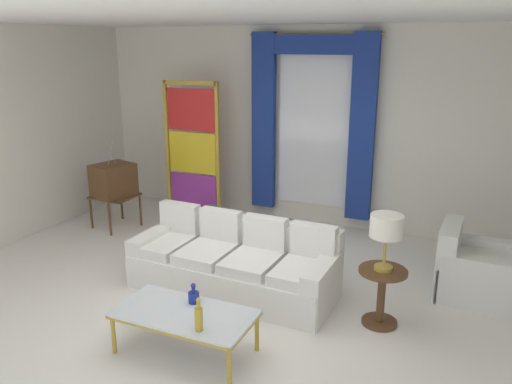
% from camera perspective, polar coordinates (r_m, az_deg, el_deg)
% --- Properties ---
extents(ground_plane, '(16.00, 16.00, 0.00)m').
position_cam_1_polar(ground_plane, '(5.62, -3.58, -12.77)').
color(ground_plane, white).
extents(wall_rear, '(8.00, 0.12, 3.00)m').
position_cam_1_polar(wall_rear, '(7.84, 6.64, 7.24)').
color(wall_rear, white).
rests_on(wall_rear, ground).
extents(wall_left, '(0.12, 7.00, 3.00)m').
position_cam_1_polar(wall_left, '(7.84, -26.20, 5.66)').
color(wall_left, white).
rests_on(wall_left, ground).
extents(ceiling_slab, '(8.00, 7.60, 0.04)m').
position_cam_1_polar(ceiling_slab, '(5.63, -0.19, 19.28)').
color(ceiling_slab, white).
extents(curtained_window, '(2.00, 0.17, 2.70)m').
position_cam_1_polar(curtained_window, '(7.65, 6.30, 8.85)').
color(curtained_window, white).
rests_on(curtained_window, ground).
extents(couch_white_long, '(2.37, 1.00, 0.86)m').
position_cam_1_polar(couch_white_long, '(5.88, -2.25, -8.02)').
color(couch_white_long, white).
rests_on(couch_white_long, ground).
extents(coffee_table, '(1.26, 0.65, 0.41)m').
position_cam_1_polar(coffee_table, '(4.75, -8.03, -13.63)').
color(coffee_table, silver).
rests_on(coffee_table, ground).
extents(bottle_blue_decanter, '(0.07, 0.07, 0.30)m').
position_cam_1_polar(bottle_blue_decanter, '(4.40, -6.46, -13.85)').
color(bottle_blue_decanter, gold).
rests_on(bottle_blue_decanter, coffee_table).
extents(bottle_crystal_tall, '(0.10, 0.10, 0.20)m').
position_cam_1_polar(bottle_crystal_tall, '(4.85, -7.04, -11.56)').
color(bottle_crystal_tall, navy).
rests_on(bottle_crystal_tall, coffee_table).
extents(vintage_tv, '(0.65, 0.70, 1.35)m').
position_cam_1_polar(vintage_tv, '(7.95, -15.77, 1.15)').
color(vintage_tv, brown).
rests_on(vintage_tv, ground).
extents(armchair_white, '(0.84, 0.84, 0.80)m').
position_cam_1_polar(armchair_white, '(6.22, 23.03, -8.20)').
color(armchair_white, white).
rests_on(armchair_white, ground).
extents(stained_glass_divider, '(0.95, 0.05, 2.20)m').
position_cam_1_polar(stained_glass_divider, '(7.95, -7.17, 4.11)').
color(stained_glass_divider, gold).
rests_on(stained_glass_divider, ground).
extents(peacock_figurine, '(0.44, 0.60, 0.50)m').
position_cam_1_polar(peacock_figurine, '(7.52, -5.38, -3.21)').
color(peacock_figurine, beige).
rests_on(peacock_figurine, ground).
extents(round_side_table, '(0.48, 0.48, 0.59)m').
position_cam_1_polar(round_side_table, '(5.30, 13.96, -10.84)').
color(round_side_table, brown).
rests_on(round_side_table, ground).
extents(table_lamp_brass, '(0.32, 0.32, 0.57)m').
position_cam_1_polar(table_lamp_brass, '(5.03, 14.48, -4.01)').
color(table_lamp_brass, '#B29338').
rests_on(table_lamp_brass, round_side_table).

